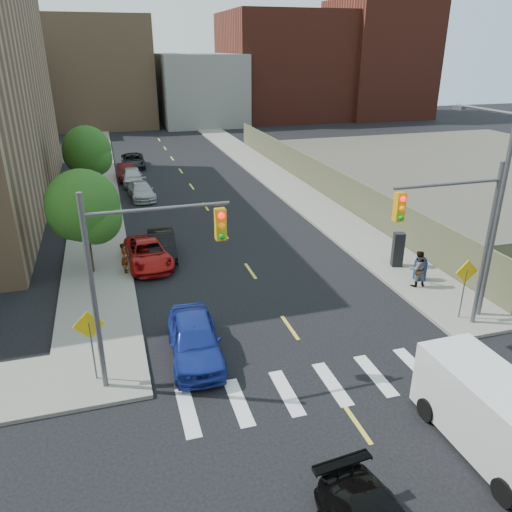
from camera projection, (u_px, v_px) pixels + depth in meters
ground at (389, 470)px, 13.94m from camera, size 160.00×160.00×0.00m
sidewalk_nw at (96, 168)px, 48.51m from camera, size 3.50×73.00×0.15m
sidewalk_ne at (249, 158)px, 52.61m from camera, size 3.50×73.00×0.15m
fence_north at (316, 175)px, 40.72m from camera, size 0.12×44.00×2.50m
gravel_lot at (484, 170)px, 47.83m from camera, size 36.00×42.00×0.06m
bg_bldg_midwest at (101, 72)px, 73.03m from camera, size 14.00×16.00×15.00m
bg_bldg_center at (199, 89)px, 75.94m from camera, size 12.00×16.00×10.00m
bg_bldg_east at (282, 66)px, 80.24m from camera, size 18.00×18.00×16.00m
bg_bldg_fareast at (377, 59)px, 82.32m from camera, size 14.00×16.00×18.00m
smokestack at (402, 26)px, 81.44m from camera, size 1.80×1.80×28.00m
signal_nw at (139, 264)px, 15.90m from camera, size 4.59×0.30×7.00m
signal_ne at (458, 228)px, 19.07m from camera, size 4.59×0.30×7.00m
streetlight_ne at (493, 199)px, 20.18m from camera, size 0.25×3.70×9.00m
warn_sign_nw at (90, 333)px, 16.84m from camera, size 1.06×0.06×2.83m
warn_sign_ne at (465, 278)px, 20.81m from camera, size 1.06×0.06×2.83m
warn_sign_midwest at (92, 214)px, 28.76m from camera, size 1.06×0.06×2.83m
tree_west_near at (83, 210)px, 24.64m from camera, size 3.66×3.64×5.52m
tree_west_far at (87, 153)px, 37.89m from camera, size 3.66×3.64×5.52m
parked_car_blue at (195, 339)px, 18.70m from camera, size 2.15×4.76×1.59m
parked_car_black at (162, 245)px, 27.85m from camera, size 1.74×4.32×1.40m
parked_car_red at (148, 253)px, 26.86m from camera, size 2.46×4.92×1.34m
parked_car_silver at (141, 191)px, 38.66m from camera, size 2.07×4.42×1.25m
parked_car_white at (132, 176)px, 42.55m from camera, size 1.77×4.26×1.44m
parked_car_maroon at (126, 172)px, 44.35m from camera, size 1.48×4.02×1.31m
parked_car_grey at (133, 161)px, 48.73m from camera, size 2.26×4.76×1.31m
cargo_van at (491, 412)px, 14.34m from camera, size 2.19×5.10×2.32m
mailbox at (420, 268)px, 24.76m from camera, size 0.59×0.49×1.27m
payphone at (398, 250)px, 26.23m from camera, size 0.65×0.58×1.85m
pedestrian_west at (125, 258)px, 25.53m from camera, size 0.39×0.59×1.60m
pedestrian_east at (417, 269)px, 24.02m from camera, size 0.91×0.72×1.81m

